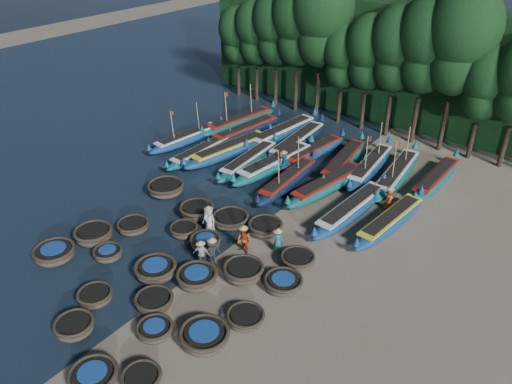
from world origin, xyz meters
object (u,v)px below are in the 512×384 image
Objects in this scene: fisherman_0 at (209,219)px; coracle_18 at (243,271)px; long_boat_14 at (344,161)px; long_boat_6 at (329,184)px; coracle_11 at (108,253)px; long_boat_10 at (246,131)px; coracle_19 at (283,283)px; long_boat_8 at (391,221)px; long_boat_16 at (397,174)px; long_boat_4 at (275,163)px; long_boat_15 at (370,166)px; coracle_2 at (75,326)px; fisherman_5 at (284,162)px; long_boat_0 at (187,138)px; coracle_13 at (197,277)px; fisherman_1 at (278,240)px; coracle_8 at (155,330)px; long_boat_3 at (249,160)px; coracle_3 at (93,377)px; fisherman_6 at (389,198)px; long_boat_2 at (230,150)px; long_boat_17 at (436,179)px; coracle_14 at (245,318)px; coracle_23 at (265,227)px; long_boat_1 at (201,152)px; coracle_10 at (94,234)px; coracle_17 at (206,242)px; coracle_15 at (133,226)px; coracle_7 at (154,301)px; coracle_12 at (156,270)px; long_boat_7 at (351,209)px; fisherman_2 at (244,240)px; coracle_16 at (184,230)px; coracle_5 at (54,253)px; fisherman_4 at (201,253)px; coracle_24 at (298,259)px; coracle_21 at (197,210)px; long_boat_12 at (297,142)px; coracle_6 at (95,296)px; coracle_9 at (204,336)px.

coracle_18 is at bearing -30.69° from fisherman_0.
long_boat_6 is at bearing -84.55° from long_boat_14.
coracle_11 is 17.87m from long_boat_10.
long_boat_8 reaches higher than coracle_19.
fisherman_0 is (-6.13, -12.74, 0.35)m from long_boat_16.
long_boat_4 is 1.08× the size of long_boat_15.
coracle_2 is 18.70m from fisherman_5.
coracle_13 is at bearing -37.56° from long_boat_0.
long_boat_15 is at bearing -121.18° from fisherman_1.
coracle_8 is 1.04× the size of fisherman_0.
coracle_3 is at bearing -74.86° from long_boat_3.
long_boat_2 is at bearing 60.36° from fisherman_6.
long_boat_15 reaches higher than long_boat_17.
long_boat_10 is (-10.57, 22.95, 0.15)m from coracle_3.
coracle_14 is at bearing -9.01° from coracle_13.
long_boat_16 is at bearing -15.08° from fisherman_6.
coracle_23 is 0.32× the size of long_boat_1.
long_boat_3 is (-9.79, 9.38, 0.14)m from coracle_19.
coracle_10 reaches higher than coracle_17.
coracle_2 is 11.31m from fisherman_1.
long_boat_14 is (5.90, 14.93, 0.18)m from coracle_15.
coracle_7 is 2.24m from coracle_12.
long_boat_7 is at bearing -13.31° from long_boat_3.
coracle_18 is at bearing 54.95° from fisherman_1.
long_boat_1 reaches higher than coracle_19.
fisherman_2 is at bearing -110.35° from long_boat_16.
coracle_16 is 1.85m from coracle_17.
coracle_8 is at bearing -70.98° from long_boat_3.
fisherman_0 is at bearing 55.14° from coracle_5.
fisherman_6 is at bearing 37.61° from fisherman_4.
long_boat_0 is (-12.48, 11.88, 0.05)m from coracle_13.
long_boat_8 is at bearing -11.12° from long_boat_10.
long_boat_7 reaches higher than long_boat_17.
fisherman_2 is (0.72, -12.52, 0.38)m from long_boat_14.
coracle_2 is at bearing -92.52° from fisherman_0.
coracle_16 is 0.73× the size of coracle_18.
long_boat_1 is at bearing 154.65° from coracle_24.
coracle_21 is 12.09m from long_boat_12.
coracle_11 is 0.23× the size of long_boat_7.
coracle_3 is 1.29× the size of fisherman_1.
coracle_18 is (-2.14, 2.46, 0.10)m from coracle_14.
coracle_6 is 16.20m from long_boat_3.
coracle_3 is 0.91× the size of coracle_5.
coracle_6 is 7.91m from fisherman_0.
long_boat_3 is (-2.43, 9.17, 0.15)m from coracle_16.
fisherman_2 reaches higher than coracle_24.
coracle_12 reaches higher than coracle_2.
fisherman_4 is at bearing -27.74° from fisherman_5.
long_boat_4 is at bearing 115.38° from coracle_9.
long_boat_6 reaches higher than long_boat_17.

